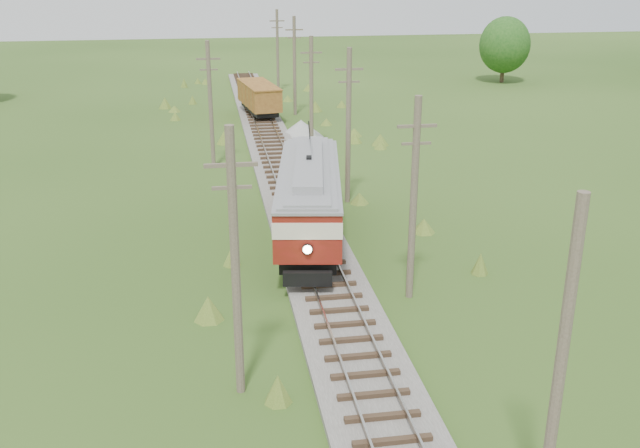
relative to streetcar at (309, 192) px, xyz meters
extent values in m
cube|color=#605B54|center=(0.00, 9.18, -2.57)|extent=(3.60, 96.00, 0.25)
cube|color=#726659|center=(-0.72, 9.18, -2.21)|extent=(0.08, 96.00, 0.17)
cube|color=#726659|center=(0.72, 9.18, -2.21)|extent=(0.08, 96.00, 0.17)
cube|color=#2D2116|center=(0.00, 9.18, -2.37)|extent=(2.40, 96.00, 0.16)
cube|color=black|center=(0.00, 0.00, -1.67)|extent=(4.25, 11.72, 0.47)
cube|color=maroon|center=(0.00, 0.00, -0.63)|extent=(4.84, 12.78, 1.14)
cube|color=beige|center=(0.00, 0.00, 0.31)|extent=(4.87, 12.85, 0.73)
cube|color=black|center=(0.00, 0.00, 0.31)|extent=(4.81, 12.30, 0.57)
cube|color=maroon|center=(0.00, 0.00, 0.83)|extent=(4.84, 12.78, 0.31)
cube|color=gray|center=(0.00, 0.00, 1.17)|extent=(4.91, 12.91, 0.40)
cube|color=gray|center=(0.00, 0.00, 1.52)|extent=(2.76, 9.45, 0.42)
sphere|color=#FFF2BF|center=(-0.99, -6.24, -0.47)|extent=(0.37, 0.37, 0.37)
cylinder|color=black|center=(0.29, 1.85, 2.70)|extent=(0.82, 4.79, 2.01)
cylinder|color=black|center=(-1.51, -4.54, -1.72)|extent=(0.25, 0.84, 0.83)
cylinder|color=black|center=(0.03, -4.78, -1.72)|extent=(0.25, 0.84, 0.83)
cylinder|color=black|center=(-0.03, 4.79, -1.72)|extent=(0.25, 0.84, 0.83)
cylinder|color=black|center=(1.51, 4.54, -1.72)|extent=(0.25, 0.84, 0.83)
cube|color=black|center=(0.00, 31.28, -1.81)|extent=(2.92, 7.02, 0.47)
cube|color=brown|center=(0.00, 31.28, -0.62)|extent=(3.51, 7.83, 1.89)
cube|color=brown|center=(0.00, 31.28, 0.37)|extent=(3.58, 7.99, 0.11)
cylinder|color=black|center=(-0.38, 28.94, -1.76)|extent=(0.22, 0.76, 0.76)
cylinder|color=black|center=(1.03, 29.14, -1.76)|extent=(0.22, 0.76, 0.76)
cylinder|color=black|center=(-1.03, 33.43, -1.76)|extent=(0.22, 0.76, 0.76)
cylinder|color=black|center=(0.38, 33.63, -1.76)|extent=(0.22, 0.76, 0.76)
cone|color=gray|center=(2.84, 24.03, -2.09)|extent=(3.25, 3.25, 1.22)
cone|color=gray|center=(3.66, 23.02, -2.34)|extent=(1.83, 1.83, 0.71)
cylinder|color=brown|center=(3.10, -19.82, 1.70)|extent=(0.30, 0.30, 8.80)
cylinder|color=brown|center=(3.30, -6.82, 1.60)|extent=(0.30, 0.30, 8.60)
cube|color=brown|center=(3.30, -6.82, 4.70)|extent=(1.60, 0.12, 0.12)
cube|color=brown|center=(3.30, -6.82, 4.00)|extent=(1.20, 0.10, 0.10)
cylinder|color=brown|center=(3.20, 6.18, 1.80)|extent=(0.30, 0.30, 9.00)
cube|color=brown|center=(3.20, 6.18, 5.10)|extent=(1.60, 0.12, 0.12)
cube|color=brown|center=(3.20, 6.18, 4.40)|extent=(1.20, 0.10, 0.10)
cylinder|color=brown|center=(3.00, 19.18, 1.50)|extent=(0.30, 0.30, 8.40)
cube|color=brown|center=(3.00, 19.18, 4.50)|extent=(1.60, 0.12, 0.12)
cube|color=brown|center=(3.00, 19.18, 3.80)|extent=(1.20, 0.10, 0.10)
cylinder|color=brown|center=(3.40, 32.18, 1.75)|extent=(0.30, 0.30, 8.90)
cube|color=brown|center=(3.40, 32.18, 5.00)|extent=(1.60, 0.12, 0.12)
cube|color=brown|center=(3.40, 32.18, 4.30)|extent=(1.20, 0.10, 0.10)
cylinder|color=brown|center=(3.20, 45.18, 1.65)|extent=(0.30, 0.30, 8.70)
cube|color=brown|center=(3.20, 45.18, 4.80)|extent=(1.60, 0.12, 0.12)
cube|color=brown|center=(3.20, 45.18, 4.10)|extent=(1.20, 0.10, 0.10)
cylinder|color=brown|center=(-4.20, -12.82, 1.80)|extent=(0.30, 0.30, 9.00)
cube|color=brown|center=(-4.20, -12.82, 5.10)|extent=(1.60, 0.12, 0.12)
cube|color=brown|center=(-4.20, -12.82, 4.40)|extent=(1.20, 0.10, 0.10)
cylinder|color=brown|center=(-4.50, 15.18, 1.60)|extent=(0.30, 0.30, 8.60)
cube|color=brown|center=(-4.50, 15.18, 4.70)|extent=(1.60, 0.12, 0.12)
cube|color=brown|center=(-4.50, 15.18, 4.00)|extent=(1.20, 0.10, 0.10)
cylinder|color=#38281C|center=(30.00, 47.18, -1.44)|extent=(0.50, 0.50, 2.52)
ellipsoid|color=#184715|center=(30.00, 47.18, 1.64)|extent=(5.88, 5.88, 6.47)
camera|label=1|loc=(-4.84, -33.33, 10.75)|focal=40.00mm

